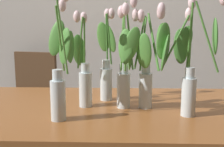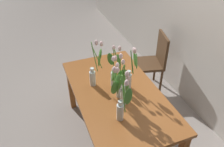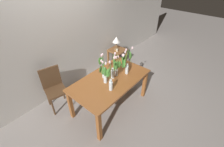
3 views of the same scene
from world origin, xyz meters
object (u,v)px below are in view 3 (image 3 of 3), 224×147
tulip_vase_4 (110,81)px  tulip_vase_0 (118,67)px  tulip_vase_3 (104,75)px  dining_chair (54,86)px  tulip_vase_1 (103,69)px  tulip_vase_5 (114,69)px  table_lamp (116,40)px  side_table (117,53)px  tulip_vase_2 (126,64)px  dining_table (110,83)px  pillar_candle (117,50)px

tulip_vase_4 → tulip_vase_0: bearing=18.9°
tulip_vase_3 → tulip_vase_0: bearing=-10.6°
dining_chair → tulip_vase_3: bearing=-56.7°
tulip_vase_1 → dining_chair: bearing=133.1°
tulip_vase_5 → dining_chair: bearing=130.9°
tulip_vase_0 → tulip_vase_5: bearing=171.5°
tulip_vase_1 → table_lamp: tulip_vase_1 is taller
dining_chair → side_table: (2.09, -0.01, -0.09)m
tulip_vase_0 → tulip_vase_4: tulip_vase_4 is taller
dining_chair → tulip_vase_4: bearing=-65.0°
tulip_vase_2 → dining_chair: size_ratio=0.61×
tulip_vase_4 → dining_table: bearing=39.2°
tulip_vase_2 → dining_chair: (-1.10, 1.02, -0.45)m
tulip_vase_0 → side_table: 1.60m
tulip_vase_4 → table_lamp: size_ratio=1.46×
tulip_vase_4 → table_lamp: (1.55, 1.11, -0.08)m
tulip_vase_0 → tulip_vase_2: (0.18, -0.07, 0.01)m
tulip_vase_2 → tulip_vase_3: size_ratio=1.14×
dining_chair → side_table: 2.10m
tulip_vase_4 → pillar_candle: tulip_vase_4 is taller
tulip_vase_0 → tulip_vase_3: tulip_vase_0 is taller
tulip_vase_1 → side_table: size_ratio=0.94×
dining_table → tulip_vase_3: size_ratio=3.23×
tulip_vase_2 → tulip_vase_3: tulip_vase_2 is taller
tulip_vase_4 → pillar_candle: bearing=34.7°
dining_table → table_lamp: table_lamp is taller
tulip_vase_4 → tulip_vase_5: tulip_vase_4 is taller
tulip_vase_1 → pillar_candle: (1.30, 0.69, -0.34)m
tulip_vase_2 → tulip_vase_0: bearing=159.8°
tulip_vase_4 → dining_chair: size_ratio=0.63×
tulip_vase_0 → table_lamp: bearing=40.3°
tulip_vase_3 → dining_chair: size_ratio=0.53×
dining_table → tulip_vase_1: 0.32m
tulip_vase_0 → table_lamp: (1.14, 0.97, -0.11)m
dining_chair → dining_table: bearing=-51.3°
pillar_candle → table_lamp: bearing=52.0°
pillar_candle → tulip_vase_4: bearing=-145.3°
tulip_vase_4 → tulip_vase_5: bearing=27.0°
tulip_vase_3 → dining_chair: 1.14m
tulip_vase_4 → pillar_candle: 1.84m
tulip_vase_0 → table_lamp: 1.50m
table_lamp → dining_chair: bearing=-179.6°
table_lamp → tulip_vase_5: bearing=-142.6°
dining_table → table_lamp: bearing=35.0°
tulip_vase_1 → side_table: 1.65m
dining_table → tulip_vase_0: bearing=-12.6°
table_lamp → pillar_candle: (-0.06, -0.08, -0.27)m
tulip_vase_4 → side_table: size_ratio=1.06×
side_table → pillar_candle: pillar_candle is taller
tulip_vase_5 → side_table: tulip_vase_5 is taller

